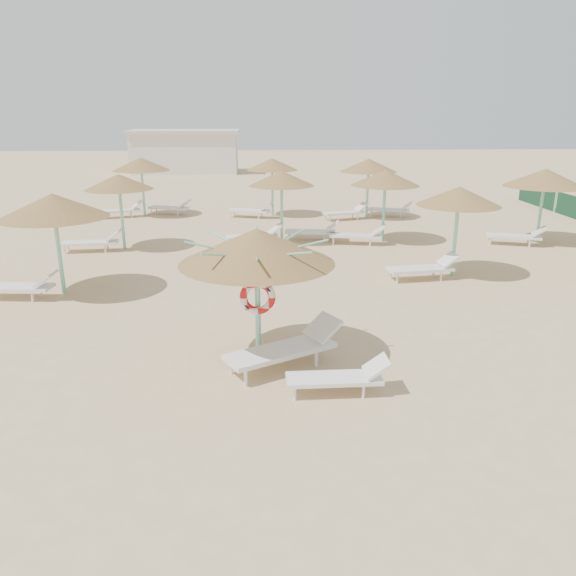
{
  "coord_description": "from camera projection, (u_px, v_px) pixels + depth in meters",
  "views": [
    {
      "loc": [
        -0.48,
        -10.36,
        4.78
      ],
      "look_at": [
        0.12,
        0.52,
        1.3
      ],
      "focal_mm": 35.0,
      "sensor_mm": 36.0,
      "label": 1
    }
  ],
  "objects": [
    {
      "name": "lounger_main_b",
      "position": [
        341.0,
        377.0,
        9.81
      ],
      "size": [
        1.81,
        0.57,
        0.65
      ],
      "rotation": [
        0.0,
        0.0,
        0.02
      ],
      "color": "white",
      "rests_on": "ground"
    },
    {
      "name": "service_hut",
      "position": [
        186.0,
        151.0,
        43.8
      ],
      "size": [
        8.4,
        4.4,
        3.25
      ],
      "color": "silver",
      "rests_on": "ground"
    },
    {
      "name": "palapa_field",
      "position": [
        337.0,
        182.0,
        20.05
      ],
      "size": [
        19.95,
        14.36,
        2.72
      ],
      "color": "#79D2B4",
      "rests_on": "ground"
    },
    {
      "name": "lounger_main_a",
      "position": [
        288.0,
        347.0,
        10.79
      ],
      "size": [
        2.39,
        1.74,
        0.85
      ],
      "rotation": [
        0.0,
        0.0,
        0.5
      ],
      "color": "white",
      "rests_on": "ground"
    },
    {
      "name": "main_palapa",
      "position": [
        257.0,
        247.0,
        10.53
      ],
      "size": [
        2.97,
        2.97,
        2.66
      ],
      "color": "#79D2B4",
      "rests_on": "ground"
    },
    {
      "name": "ground",
      "position": [
        283.0,
        357.0,
        11.33
      ],
      "size": [
        120.0,
        120.0,
        0.0
      ],
      "primitive_type": "plane",
      "color": "tan",
      "rests_on": "ground"
    }
  ]
}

